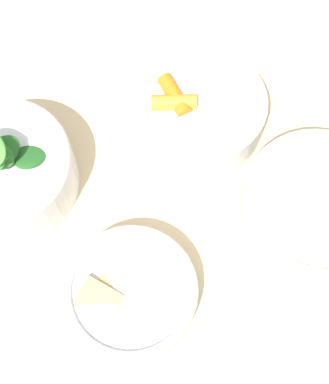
# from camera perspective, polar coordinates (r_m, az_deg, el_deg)

# --- Properties ---
(ground_plane) EXTENTS (10.00, 10.00, 0.00)m
(ground_plane) POSITION_cam_1_polar(r_m,az_deg,el_deg) (1.33, 2.66, -13.28)
(ground_plane) COLOR #2D2D33
(dining_table) EXTENTS (1.16, 0.84, 0.73)m
(dining_table) POSITION_cam_1_polar(r_m,az_deg,el_deg) (0.73, 4.74, -5.73)
(dining_table) COLOR beige
(dining_table) RESTS_ON ground_plane
(bowl_carrots) EXTENTS (0.15, 0.15, 0.07)m
(bowl_carrots) POSITION_cam_1_polar(r_m,az_deg,el_deg) (0.65, 3.93, 8.65)
(bowl_carrots) COLOR silver
(bowl_carrots) RESTS_ON dining_table
(bowl_greens) EXTENTS (0.16, 0.16, 0.12)m
(bowl_greens) POSITION_cam_1_polar(r_m,az_deg,el_deg) (0.63, -16.67, 2.15)
(bowl_greens) COLOR silver
(bowl_greens) RESTS_ON dining_table
(bowl_beans_hotdog) EXTENTS (0.17, 0.17, 0.05)m
(bowl_beans_hotdog) POSITION_cam_1_polar(r_m,az_deg,el_deg) (0.62, 15.93, -1.54)
(bowl_beans_hotdog) COLOR silver
(bowl_beans_hotdog) RESTS_ON dining_table
(bowl_cookies) EXTENTS (0.14, 0.14, 0.04)m
(bowl_cookies) POSITION_cam_1_polar(r_m,az_deg,el_deg) (0.58, -3.62, -10.57)
(bowl_cookies) COLOR silver
(bowl_cookies) RESTS_ON dining_table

